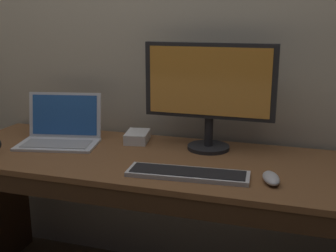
# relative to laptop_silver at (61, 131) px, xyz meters

# --- Properties ---
(desk) EXTENTS (1.78, 0.64, 0.71)m
(desk) POSITION_rel_laptop_silver_xyz_m (0.46, -0.08, -0.27)
(desk) COLOR brown
(desk) RESTS_ON ground
(laptop_silver) EXTENTS (0.40, 0.32, 0.22)m
(laptop_silver) POSITION_rel_laptop_silver_xyz_m (0.00, 0.00, 0.00)
(laptop_silver) COLOR silver
(laptop_silver) RESTS_ON desk
(external_monitor) EXTENTS (0.57, 0.19, 0.47)m
(external_monitor) POSITION_rel_laptop_silver_xyz_m (0.68, 0.09, 0.22)
(external_monitor) COLOR black
(external_monitor) RESTS_ON desk
(wired_keyboard) EXTENTS (0.46, 0.16, 0.02)m
(wired_keyboard) POSITION_rel_laptop_silver_xyz_m (0.68, -0.24, -0.05)
(wired_keyboard) COLOR #BCBCC1
(wired_keyboard) RESTS_ON desk
(computer_mouse) EXTENTS (0.09, 0.13, 0.03)m
(computer_mouse) POSITION_rel_laptop_silver_xyz_m (0.98, -0.22, -0.04)
(computer_mouse) COLOR #B7B7BC
(computer_mouse) RESTS_ON desk
(external_drive_box) EXTENTS (0.13, 0.17, 0.05)m
(external_drive_box) POSITION_rel_laptop_silver_xyz_m (0.34, 0.12, -0.03)
(external_drive_box) COLOR silver
(external_drive_box) RESTS_ON desk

